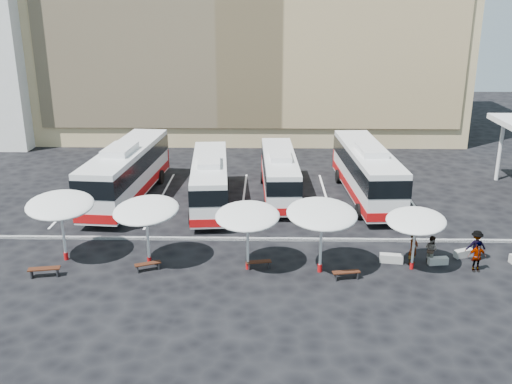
{
  "coord_description": "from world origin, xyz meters",
  "views": [
    {
      "loc": [
        1.67,
        -30.83,
        13.55
      ],
      "look_at": [
        1.0,
        3.0,
        2.2
      ],
      "focal_mm": 40.0,
      "sensor_mm": 36.0,
      "label": 1
    }
  ],
  "objects_px": {
    "sunshade_4": "(416,221)",
    "wood_bench_2": "(259,263)",
    "conc_bench_0": "(391,258)",
    "passenger_1": "(432,249)",
    "sunshade_3": "(322,214)",
    "sunshade_0": "(60,205)",
    "conc_bench_2": "(464,253)",
    "sunshade_2": "(248,216)",
    "conc_bench_1": "(438,261)",
    "wood_bench_3": "(346,273)",
    "passenger_3": "(476,246)",
    "bus_2": "(279,173)",
    "passenger_2": "(477,257)",
    "wood_bench_0": "(44,270)",
    "bus_0": "(127,171)",
    "sunshade_1": "(146,210)",
    "wood_bench_1": "(148,265)",
    "bus_1": "(210,180)",
    "bus_3": "(367,170)",
    "passenger_0": "(413,249)"
  },
  "relations": [
    {
      "from": "conc_bench_1",
      "to": "passenger_2",
      "type": "bearing_deg",
      "value": -23.27
    },
    {
      "from": "wood_bench_3",
      "to": "passenger_2",
      "type": "xyz_separation_m",
      "value": [
        6.97,
        1.1,
        0.49
      ]
    },
    {
      "from": "sunshade_4",
      "to": "conc_bench_1",
      "type": "xyz_separation_m",
      "value": [
        1.56,
        0.59,
        -2.55
      ]
    },
    {
      "from": "sunshade_2",
      "to": "passenger_0",
      "type": "height_order",
      "value": "sunshade_2"
    },
    {
      "from": "conc_bench_0",
      "to": "passenger_0",
      "type": "relative_size",
      "value": 0.7
    },
    {
      "from": "conc_bench_1",
      "to": "wood_bench_1",
      "type": "bearing_deg",
      "value": -176.14
    },
    {
      "from": "wood_bench_3",
      "to": "conc_bench_1",
      "type": "distance_m",
      "value": 5.54
    },
    {
      "from": "wood_bench_3",
      "to": "passenger_3",
      "type": "relative_size",
      "value": 0.83
    },
    {
      "from": "bus_0",
      "to": "wood_bench_3",
      "type": "distance_m",
      "value": 18.76
    },
    {
      "from": "conc_bench_2",
      "to": "passenger_1",
      "type": "bearing_deg",
      "value": -159.04
    },
    {
      "from": "wood_bench_1",
      "to": "conc_bench_2",
      "type": "bearing_deg",
      "value": 6.8
    },
    {
      "from": "wood_bench_0",
      "to": "wood_bench_2",
      "type": "distance_m",
      "value": 11.12
    },
    {
      "from": "sunshade_2",
      "to": "passenger_3",
      "type": "xyz_separation_m",
      "value": [
        12.44,
        1.28,
        -2.12
      ]
    },
    {
      "from": "wood_bench_2",
      "to": "wood_bench_3",
      "type": "distance_m",
      "value": 4.65
    },
    {
      "from": "sunshade_2",
      "to": "passenger_3",
      "type": "height_order",
      "value": "sunshade_2"
    },
    {
      "from": "sunshade_4",
      "to": "wood_bench_1",
      "type": "relative_size",
      "value": 2.88
    },
    {
      "from": "passenger_2",
      "to": "conc_bench_0",
      "type": "bearing_deg",
      "value": 165.57
    },
    {
      "from": "bus_2",
      "to": "passenger_2",
      "type": "bearing_deg",
      "value": -52.07
    },
    {
      "from": "sunshade_1",
      "to": "wood_bench_3",
      "type": "height_order",
      "value": "sunshade_1"
    },
    {
      "from": "wood_bench_3",
      "to": "passenger_3",
      "type": "xyz_separation_m",
      "value": [
        7.36,
        2.38,
        0.55
      ]
    },
    {
      "from": "sunshade_4",
      "to": "wood_bench_2",
      "type": "bearing_deg",
      "value": -179.32
    },
    {
      "from": "bus_3",
      "to": "passenger_2",
      "type": "bearing_deg",
      "value": -74.85
    },
    {
      "from": "conc_bench_1",
      "to": "passenger_0",
      "type": "height_order",
      "value": "passenger_0"
    },
    {
      "from": "bus_1",
      "to": "passenger_0",
      "type": "relative_size",
      "value": 6.4
    },
    {
      "from": "sunshade_1",
      "to": "passenger_1",
      "type": "relative_size",
      "value": 2.85
    },
    {
      "from": "conc_bench_0",
      "to": "passenger_1",
      "type": "bearing_deg",
      "value": 0.6
    },
    {
      "from": "sunshade_0",
      "to": "wood_bench_1",
      "type": "bearing_deg",
      "value": -14.61
    },
    {
      "from": "bus_2",
      "to": "wood_bench_3",
      "type": "height_order",
      "value": "bus_2"
    },
    {
      "from": "bus_3",
      "to": "wood_bench_1",
      "type": "xyz_separation_m",
      "value": [
        -13.41,
        -12.06,
        -1.74
      ]
    },
    {
      "from": "bus_0",
      "to": "wood_bench_3",
      "type": "bearing_deg",
      "value": -36.5
    },
    {
      "from": "bus_3",
      "to": "sunshade_2",
      "type": "xyz_separation_m",
      "value": [
        -8.13,
        -11.77,
        0.94
      ]
    },
    {
      "from": "sunshade_4",
      "to": "conc_bench_1",
      "type": "height_order",
      "value": "sunshade_4"
    },
    {
      "from": "bus_1",
      "to": "conc_bench_1",
      "type": "xyz_separation_m",
      "value": [
        13.25,
        -9.32,
        -1.62
      ]
    },
    {
      "from": "bus_2",
      "to": "bus_3",
      "type": "height_order",
      "value": "bus_3"
    },
    {
      "from": "sunshade_2",
      "to": "passenger_0",
      "type": "distance_m",
      "value": 9.2
    },
    {
      "from": "bus_3",
      "to": "conc_bench_2",
      "type": "relative_size",
      "value": 11.53
    },
    {
      "from": "sunshade_3",
      "to": "sunshade_4",
      "type": "xyz_separation_m",
      "value": [
        4.92,
        0.42,
        -0.5
      ]
    },
    {
      "from": "sunshade_0",
      "to": "conc_bench_2",
      "type": "height_order",
      "value": "sunshade_0"
    },
    {
      "from": "sunshade_2",
      "to": "conc_bench_1",
      "type": "xyz_separation_m",
      "value": [
        10.29,
        0.76,
        -2.8
      ]
    },
    {
      "from": "sunshade_2",
      "to": "conc_bench_1",
      "type": "bearing_deg",
      "value": 4.2
    },
    {
      "from": "sunshade_4",
      "to": "conc_bench_0",
      "type": "xyz_separation_m",
      "value": [
        -0.92,
        0.8,
        -2.52
      ]
    },
    {
      "from": "bus_3",
      "to": "passenger_0",
      "type": "xyz_separation_m",
      "value": [
        0.79,
        -10.96,
        -1.17
      ]
    },
    {
      "from": "wood_bench_1",
      "to": "sunshade_0",
      "type": "bearing_deg",
      "value": 165.39
    },
    {
      "from": "wood_bench_0",
      "to": "wood_bench_3",
      "type": "xyz_separation_m",
      "value": [
        15.56,
        0.02,
        -0.04
      ]
    },
    {
      "from": "bus_0",
      "to": "conc_bench_1",
      "type": "height_order",
      "value": "bus_0"
    },
    {
      "from": "bus_1",
      "to": "sunshade_3",
      "type": "distance_m",
      "value": 12.44
    },
    {
      "from": "bus_0",
      "to": "sunshade_1",
      "type": "bearing_deg",
      "value": -66.67
    },
    {
      "from": "bus_2",
      "to": "wood_bench_2",
      "type": "bearing_deg",
      "value": -98.56
    },
    {
      "from": "bus_0",
      "to": "sunshade_0",
      "type": "xyz_separation_m",
      "value": [
        -1.09,
        -10.25,
        1.07
      ]
    },
    {
      "from": "bus_2",
      "to": "bus_3",
      "type": "distance_m",
      "value": 6.24
    }
  ]
}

